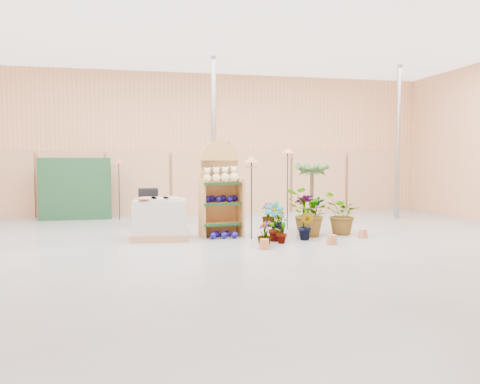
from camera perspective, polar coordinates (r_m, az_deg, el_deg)
The scene contains 24 objects.
room at distance 10.15m, azimuth -0.96°, elevation 6.60°, with size 15.20×12.10×4.70m.
display_shelf at distance 10.75m, azimuth -2.46°, elevation -0.03°, with size 0.98×0.69×2.19m.
teddy_bears at distance 10.63m, azimuth -2.23°, elevation 2.00°, with size 0.81×0.21×0.35m.
gazing_balls_shelf at distance 10.64m, azimuth -2.35°, elevation -0.82°, with size 0.80×0.27×0.15m.
gazing_balls_floor at distance 10.47m, azimuth -2.06°, elevation -5.23°, with size 0.63×0.39×0.15m.
pallet_stack at distance 10.46m, azimuth -9.71°, elevation -3.26°, with size 1.33×1.15×0.91m.
charcoal_planters at distance 12.38m, azimuth -11.12°, elevation -1.89°, with size 0.50×0.50×1.00m.
trellis_stock at distance 14.38m, azimuth -19.44°, elevation 0.37°, with size 2.00×0.30×1.80m, color #194025.
offer_sign at distance 12.19m, azimuth -2.39°, elevation 3.13°, with size 0.50×0.08×2.20m.
bird_table_front at distance 10.18m, azimuth 1.41°, elevation 3.67°, with size 0.34×0.34×1.83m.
bird_table_right at distance 11.71m, azimuth 5.84°, elevation 4.69°, with size 0.34×0.34×2.04m.
bird_table_back at distance 13.99m, azimuth -14.58°, elevation 3.45°, with size 0.34×0.34×1.78m.
palm at distance 12.37m, azimuth 8.78°, elevation 2.77°, with size 0.70×0.70×1.76m.
potted_plant_0 at distance 10.05m, azimuth 4.15°, elevation -3.56°, with size 0.46×0.31×0.87m, color #355925.
potted_plant_1 at distance 10.39m, azimuth 4.50°, elevation -3.65°, with size 0.41×0.33×0.75m, color #355925.
potted_plant_2 at distance 10.74m, azimuth 8.25°, elevation -2.52°, with size 0.98×0.85×1.09m, color #355925.
potted_plant_3 at distance 11.58m, azimuth 7.91°, elevation -2.49°, with size 0.51×0.51×0.90m, color #355925.
potted_plant_4 at distance 12.29m, azimuth 9.30°, elevation -2.36°, with size 0.42×0.29×0.81m, color #355925.
potted_plant_5 at distance 11.38m, azimuth 4.67°, elevation -3.56°, with size 0.28×0.23×0.52m, color #355925.
potted_plant_7 at distance 9.37m, azimuth 3.01°, elevation -5.13°, with size 0.30×0.30×0.53m, color #355925.
potted_plant_8 at distance 9.80m, azimuth 5.10°, elevation -4.19°, with size 0.38×0.26×0.72m, color #355925.
potted_plant_9 at distance 10.27m, azimuth 8.07°, elevation -4.12°, with size 0.34×0.27×0.62m, color #355925.
potted_plant_10 at distance 11.16m, azimuth 12.29°, elevation -2.62°, with size 0.87×0.76×0.97m, color #355925.
potted_plant_11 at distance 12.29m, azimuth 3.47°, elevation -2.77°, with size 0.34×0.34×0.61m, color #355925.
Camera 1 is at (-1.97, -9.04, 1.75)m, focal length 35.00 mm.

